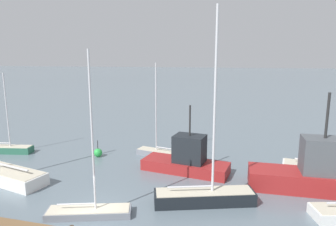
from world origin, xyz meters
name	(u,v)px	position (x,y,z in m)	size (l,w,h in m)	color
ground_plane	(92,214)	(0.00, 0.00, 0.00)	(600.00, 600.00, 0.00)	slate
sailboat_0	(160,152)	(0.89, 11.28, 0.42)	(4.66, 2.11, 8.78)	gray
sailboat_1	(7,148)	(-14.00, 8.48, 0.43)	(5.12, 2.15, 7.83)	#2D6B51
sailboat_2	(330,168)	(15.29, 10.34, 0.59)	(7.15, 2.70, 12.59)	white
sailboat_4	(4,173)	(-8.92, 2.80, 0.59)	(7.62, 3.52, 10.51)	white
sailboat_5	(204,194)	(6.29, 3.06, 0.62)	(6.53, 3.52, 12.21)	black
sailboat_6	(89,209)	(-0.08, -0.17, 0.44)	(5.07, 2.75, 9.67)	gray
fishing_boat_0	(317,174)	(13.58, 6.86, 1.28)	(8.92, 2.79, 6.95)	maroon
fishing_boat_1	(187,159)	(4.15, 8.12, 1.06)	(7.31, 3.36, 5.54)	maroon
channel_buoy_0	(98,153)	(-4.69, 9.65, 0.40)	(0.79, 0.79, 1.58)	green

